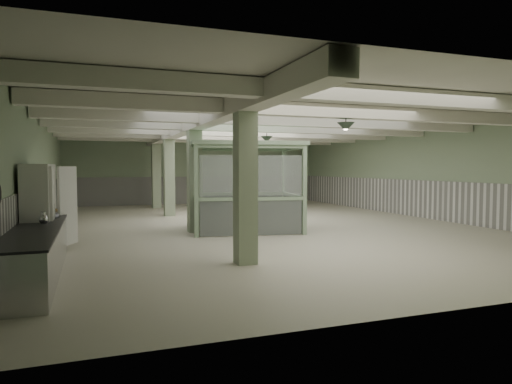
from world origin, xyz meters
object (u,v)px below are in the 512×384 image
object	(u,v)px
prep_counter	(35,253)
guard_booth	(245,172)
filing_cabinet	(295,210)
walkin_cooler	(41,213)

from	to	relation	value
prep_counter	guard_booth	world-z (taller)	guard_booth
prep_counter	filing_cabinet	bearing A→B (deg)	32.84
prep_counter	guard_booth	size ratio (longest dim) A/B	1.26
prep_counter	guard_booth	bearing A→B (deg)	39.84
walkin_cooler	guard_booth	world-z (taller)	guard_booth
prep_counter	walkin_cooler	distance (m)	2.11
walkin_cooler	guard_booth	bearing A→B (deg)	25.05
filing_cabinet	guard_booth	bearing A→B (deg)	-178.13
prep_counter	filing_cabinet	distance (m)	8.96
filing_cabinet	prep_counter	bearing A→B (deg)	-149.30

